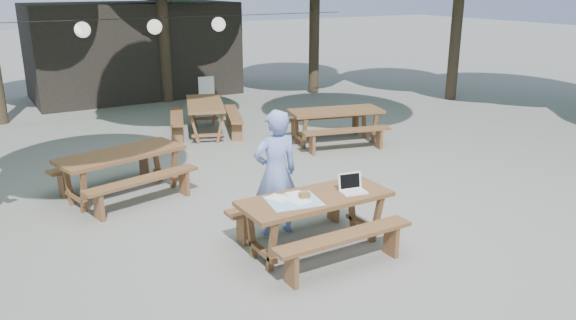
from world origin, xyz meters
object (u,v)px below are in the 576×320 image
at_px(picnic_table_nw, 123,174).
at_px(woman, 276,173).
at_px(main_picnic_table, 315,222).
at_px(plastic_chair, 208,101).

relative_size(picnic_table_nw, woman, 1.24).
bearing_deg(main_picnic_table, woman, 104.57).
bearing_deg(woman, picnic_table_nw, -55.10).
height_order(picnic_table_nw, plastic_chair, plastic_chair).
distance_m(main_picnic_table, plastic_chair, 8.86).
relative_size(main_picnic_table, woman, 1.13).
bearing_deg(picnic_table_nw, plastic_chair, 41.65).
bearing_deg(plastic_chair, picnic_table_nw, -115.78).
height_order(woman, plastic_chair, woman).
bearing_deg(picnic_table_nw, woman, -73.07).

